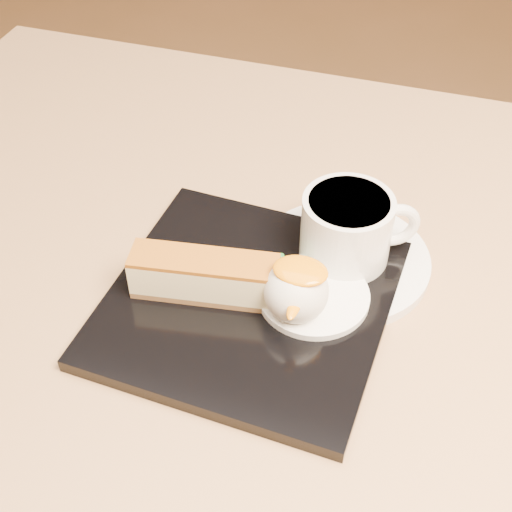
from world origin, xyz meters
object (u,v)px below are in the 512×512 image
(table, at_px, (200,416))
(coffee_cup, at_px, (348,228))
(saucer, at_px, (342,260))
(ice_cream_scoop, at_px, (296,291))
(dessert_plate, at_px, (249,302))
(cheesecake, at_px, (205,276))

(table, distance_m, coffee_cup, 0.24)
(table, height_order, saucer, saucer)
(table, distance_m, ice_cream_scoop, 0.21)
(dessert_plate, bearing_deg, coffee_cup, 48.65)
(dessert_plate, xyz_separation_m, cheesecake, (-0.04, -0.00, 0.02))
(ice_cream_scoop, bearing_deg, table, -172.45)
(table, relative_size, cheesecake, 6.64)
(coffee_cup, bearing_deg, cheesecake, -166.77)
(cheesecake, bearing_deg, saucer, 29.84)
(ice_cream_scoop, xyz_separation_m, saucer, (0.02, 0.08, -0.03))
(table, xyz_separation_m, saucer, (0.11, 0.09, 0.16))
(saucer, bearing_deg, dessert_plate, -130.88)
(table, height_order, coffee_cup, coffee_cup)
(cheesecake, height_order, saucer, cheesecake)
(dessert_plate, xyz_separation_m, coffee_cup, (0.06, 0.07, 0.04))
(table, bearing_deg, ice_cream_scoop, 7.55)
(dessert_plate, distance_m, ice_cream_scoop, 0.05)
(table, xyz_separation_m, cheesecake, (0.01, 0.01, 0.19))
(ice_cream_scoop, bearing_deg, cheesecake, -180.00)
(cheesecake, distance_m, saucer, 0.13)
(ice_cream_scoop, height_order, coffee_cup, coffee_cup)
(ice_cream_scoop, height_order, saucer, ice_cream_scoop)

